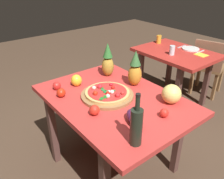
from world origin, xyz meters
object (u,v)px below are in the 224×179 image
dining_chair (208,65)px  pizza (107,92)px  drinking_glass_juice (159,39)px  tomato_beside_pepper (61,93)px  eggplant (135,118)px  melon (171,94)px  wine_bottle (136,126)px  tomato_at_corner (57,86)px  tomato_by_bottle (94,110)px  display_table (114,107)px  drinking_glass_water (172,50)px  tomato_near_board (164,113)px  pineapple_left (108,61)px  fork_utensil (182,47)px  pineapple_right (135,70)px  background_table (175,60)px  pizza_board (107,95)px  bell_pepper (76,80)px  knife_utensil (200,52)px  napkin_folded (201,55)px  dinner_plate (191,49)px

dining_chair → pizza: 2.03m
dining_chair → drinking_glass_juice: (-0.53, -0.50, 0.34)m
tomato_beside_pepper → drinking_glass_juice: size_ratio=0.68×
eggplant → melon: bearing=93.6°
dining_chair → wine_bottle: (0.79, -2.21, 0.42)m
tomato_at_corner → tomato_by_bottle: bearing=3.9°
tomato_beside_pepper → tomato_at_corner: size_ratio=1.05×
display_table → drinking_glass_water: bearing=107.3°
tomato_near_board → tomato_beside_pepper: bearing=-148.4°
pineapple_left → drinking_glass_juice: (-0.42, 1.23, -0.09)m
display_table → tomato_at_corner: (-0.43, -0.31, 0.13)m
melon → tomato_at_corner: melon is taller
wine_bottle → fork_utensil: size_ratio=1.96×
display_table → pineapple_left: 0.51m
drinking_glass_water → pineapple_left: bearing=-90.3°
pineapple_right → drinking_glass_water: (-0.31, 0.92, -0.09)m
drinking_glass_water → tomato_beside_pepper: bearing=-86.6°
pizza → tomato_near_board: (0.49, 0.14, -0.01)m
dining_chair → melon: melon is taller
background_table → pineapple_left: pineapple_left is taller
tomato_at_corner → drinking_glass_water: size_ratio=0.63×
display_table → wine_bottle: 0.62m
melon → tomato_beside_pepper: size_ratio=2.03×
dining_chair → pizza: bearing=80.5°
background_table → pizza_board: 1.45m
bell_pepper → fork_utensil: bell_pepper is taller
pineapple_left → tomato_by_bottle: bearing=-45.6°
background_table → pizza: (0.37, -1.40, 0.16)m
melon → knife_utensil: size_ratio=0.86×
pizza_board → tomato_by_bottle: size_ratio=5.63×
pizza_board → drinking_glass_juice: 1.67m
display_table → eggplant: (0.37, -0.11, 0.13)m
background_table → napkin_folded: 0.33m
wine_bottle → napkin_folded: bearing=110.9°
pizza → fork_utensil: (-0.45, 1.61, -0.04)m
tomato_near_board → fork_utensil: bearing=122.6°
pineapple_left → knife_utensil: 1.37m
pizza_board → tomato_beside_pepper: tomato_beside_pepper is taller
fork_utensil → pizza: bearing=-75.8°
dining_chair → fork_utensil: bearing=43.7°
display_table → napkin_folded: napkin_folded is taller
dinner_plate → background_table: bearing=-106.7°
pineapple_right → drinking_glass_juice: bearing=122.3°
pineapple_right → melon: (0.41, 0.01, -0.07)m
dining_chair → pizza: (0.22, -1.99, 0.33)m
background_table → drinking_glass_water: bearing=-75.1°
dining_chair → tomato_beside_pepper: (-0.02, -2.30, 0.32)m
drinking_glass_juice → fork_utensil: size_ratio=0.62×
pineapple_right → fork_utensil: 1.36m
eggplant → drinking_glass_water: 1.53m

